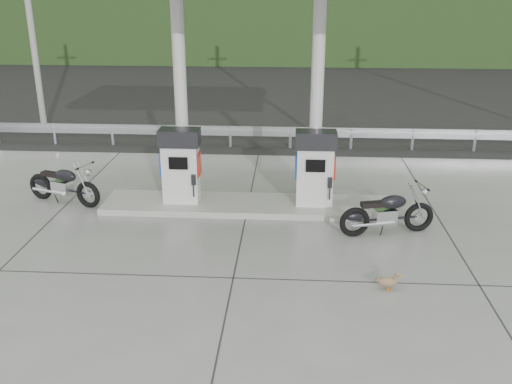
# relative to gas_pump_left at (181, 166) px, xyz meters

# --- Properties ---
(ground) EXTENTS (160.00, 160.00, 0.00)m
(ground) POSITION_rel_gas_pump_left_xyz_m (1.60, -2.50, -1.07)
(ground) COLOR black
(ground) RESTS_ON ground
(forecourt_apron) EXTENTS (18.00, 14.00, 0.02)m
(forecourt_apron) POSITION_rel_gas_pump_left_xyz_m (1.60, -2.50, -1.06)
(forecourt_apron) COLOR slate
(forecourt_apron) RESTS_ON ground
(pump_island) EXTENTS (7.00, 1.40, 0.15)m
(pump_island) POSITION_rel_gas_pump_left_xyz_m (1.60, 0.00, -0.98)
(pump_island) COLOR #9D9B92
(pump_island) RESTS_ON forecourt_apron
(gas_pump_left) EXTENTS (0.95, 0.55, 1.80)m
(gas_pump_left) POSITION_rel_gas_pump_left_xyz_m (0.00, 0.00, 0.00)
(gas_pump_left) COLOR silver
(gas_pump_left) RESTS_ON pump_island
(gas_pump_right) EXTENTS (0.95, 0.55, 1.80)m
(gas_pump_right) POSITION_rel_gas_pump_left_xyz_m (3.20, 0.00, 0.00)
(gas_pump_right) COLOR silver
(gas_pump_right) RESTS_ON pump_island
(canopy_column_left) EXTENTS (0.30, 0.30, 5.00)m
(canopy_column_left) POSITION_rel_gas_pump_left_xyz_m (0.00, 0.40, 1.60)
(canopy_column_left) COLOR silver
(canopy_column_left) RESTS_ON pump_island
(canopy_column_right) EXTENTS (0.30, 0.30, 5.00)m
(canopy_column_right) POSITION_rel_gas_pump_left_xyz_m (3.20, 0.40, 1.60)
(canopy_column_right) COLOR silver
(canopy_column_right) RESTS_ON pump_island
(guardrail) EXTENTS (26.00, 0.16, 1.42)m
(guardrail) POSITION_rel_gas_pump_left_xyz_m (1.60, 5.50, -0.36)
(guardrail) COLOR #A8AAB0
(guardrail) RESTS_ON ground
(road) EXTENTS (60.00, 7.00, 0.01)m
(road) POSITION_rel_gas_pump_left_xyz_m (1.60, 9.00, -1.07)
(road) COLOR black
(road) RESTS_ON ground
(utility_pole_a) EXTENTS (0.22, 0.22, 8.00)m
(utility_pole_a) POSITION_rel_gas_pump_left_xyz_m (-6.40, 7.00, 2.93)
(utility_pole_a) COLOR gray
(utility_pole_a) RESTS_ON ground
(utility_pole_b) EXTENTS (0.22, 0.22, 8.00)m
(utility_pole_b) POSITION_rel_gas_pump_left_xyz_m (3.60, 7.00, 2.93)
(utility_pole_b) COLOR gray
(utility_pole_b) RESTS_ON ground
(tree_band) EXTENTS (80.00, 6.00, 6.00)m
(tree_band) POSITION_rel_gas_pump_left_xyz_m (1.60, 27.50, 1.93)
(tree_band) COLOR black
(tree_band) RESTS_ON ground
(forested_hills) EXTENTS (100.00, 40.00, 140.00)m
(forested_hills) POSITION_rel_gas_pump_left_xyz_m (1.60, 57.50, -1.07)
(forested_hills) COLOR black
(forested_hills) RESTS_ON ground
(motorcycle_left) EXTENTS (2.10, 1.27, 0.95)m
(motorcycle_left) POSITION_rel_gas_pump_left_xyz_m (-2.97, 0.07, -0.58)
(motorcycle_left) COLOR black
(motorcycle_left) RESTS_ON forecourt_apron
(motorcycle_right) EXTENTS (2.10, 1.10, 0.95)m
(motorcycle_right) POSITION_rel_gas_pump_left_xyz_m (4.74, -1.29, -0.57)
(motorcycle_right) COLOR black
(motorcycle_right) RESTS_ON forecourt_apron
(duck) EXTENTS (0.43, 0.12, 0.31)m
(duck) POSITION_rel_gas_pump_left_xyz_m (4.39, -3.75, -0.90)
(duck) COLOR brown
(duck) RESTS_ON forecourt_apron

